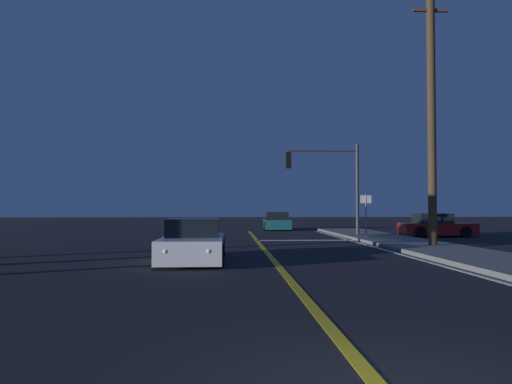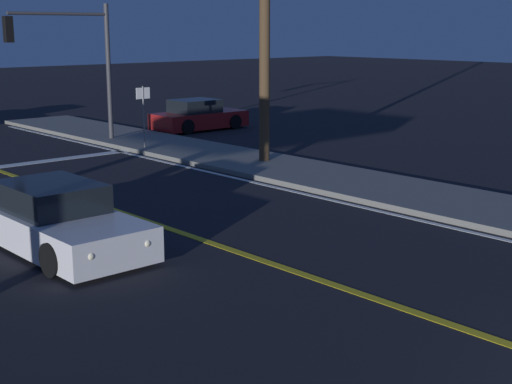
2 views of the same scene
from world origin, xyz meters
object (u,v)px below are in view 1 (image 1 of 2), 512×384
object	(u,v)px
car_mid_block_white	(193,243)
car_side_waiting_teal	(277,222)
street_sign_corner	(366,209)
traffic_signal_near_right	(330,174)
utility_pole_right	(431,108)
car_lead_oncoming_red	(436,227)

from	to	relation	value
car_mid_block_white	car_side_waiting_teal	bearing A→B (deg)	-102.55
car_side_waiting_teal	car_mid_block_white	distance (m)	21.61
car_side_waiting_teal	street_sign_corner	distance (m)	12.57
traffic_signal_near_right	street_sign_corner	world-z (taller)	traffic_signal_near_right
utility_pole_right	street_sign_corner	size ratio (longest dim) A/B	4.79
utility_pole_right	street_sign_corner	world-z (taller)	utility_pole_right
car_lead_oncoming_red	traffic_signal_near_right	world-z (taller)	traffic_signal_near_right
traffic_signal_near_right	utility_pole_right	distance (m)	8.45
car_lead_oncoming_red	utility_pole_right	bearing A→B (deg)	-22.65
traffic_signal_near_right	street_sign_corner	bearing A→B (deg)	113.98
car_lead_oncoming_red	street_sign_corner	bearing A→B (deg)	-55.53
car_side_waiting_teal	traffic_signal_near_right	bearing A→B (deg)	-75.57
car_mid_block_white	utility_pole_right	xyz separation A→B (m)	(9.46, 4.14, 5.21)
car_mid_block_white	utility_pole_right	distance (m)	11.57
car_side_waiting_teal	car_mid_block_white	size ratio (longest dim) A/B	0.90
car_mid_block_white	utility_pole_right	bearing A→B (deg)	-156.46
car_side_waiting_teal	car_lead_oncoming_red	bearing A→B (deg)	-44.86
car_mid_block_white	car_lead_oncoming_red	bearing A→B (deg)	-136.71
car_lead_oncoming_red	car_side_waiting_teal	bearing A→B (deg)	-135.18
car_lead_oncoming_red	utility_pole_right	size ratio (longest dim) A/B	0.38
car_side_waiting_teal	utility_pole_right	bearing A→B (deg)	-72.86
traffic_signal_near_right	utility_pole_right	xyz separation A→B (m)	(2.65, -7.70, 2.24)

